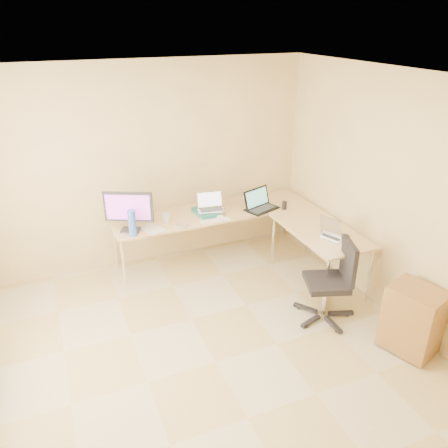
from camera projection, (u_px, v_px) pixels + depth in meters
name	position (u px, v px, depth m)	size (l,w,h in m)	color
floor	(216.00, 362.00, 4.29)	(4.50, 4.50, 0.00)	#C7B68B
ceiling	(213.00, 83.00, 3.18)	(4.50, 4.50, 0.00)	white
wall_back	(149.00, 167.00, 5.61)	(4.50, 4.50, 0.00)	#E5C27C
wall_right	(407.00, 206.00, 4.47)	(4.50, 4.50, 0.00)	#E5C27C
desk_main	(214.00, 236.00, 5.93)	(2.65, 0.70, 0.73)	tan
desk_return	(318.00, 256.00, 5.44)	(0.70, 1.30, 0.73)	tan
monitor	(129.00, 212.00, 5.14)	(0.57, 0.18, 0.49)	black
book_stack	(206.00, 212.00, 5.68)	(0.25, 0.34, 0.06)	#1B6457
laptop_center	(211.00, 202.00, 5.61)	(0.35, 0.26, 0.22)	#B3B3B3
laptop_black	(262.00, 200.00, 5.76)	(0.42, 0.31, 0.27)	black
keyboard	(215.00, 220.00, 5.49)	(0.37, 0.10, 0.02)	white
mouse	(220.00, 216.00, 5.58)	(0.09, 0.06, 0.03)	white
mug	(166.00, 218.00, 5.45)	(0.11, 0.11, 0.11)	silver
cd_stack	(182.00, 226.00, 5.33)	(0.13, 0.13, 0.03)	silver
water_bottle	(132.00, 223.00, 5.06)	(0.09, 0.09, 0.32)	#355BB3
papers	(152.00, 229.00, 5.28)	(0.20, 0.29, 0.01)	silver
white_box	(144.00, 217.00, 5.51)	(0.19, 0.14, 0.07)	beige
desk_fan	(124.00, 208.00, 5.48)	(0.24, 0.24, 0.30)	silver
black_cup	(284.00, 205.00, 5.81)	(0.06, 0.06, 0.11)	black
laptop_return	(335.00, 228.00, 5.06)	(0.27, 0.34, 0.23)	#A8A8A8
office_chair	(327.00, 278.00, 4.72)	(0.56, 0.56, 0.93)	black
cabinet	(413.00, 319.00, 4.31)	(0.40, 0.49, 0.68)	brown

